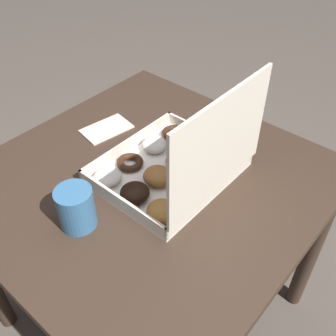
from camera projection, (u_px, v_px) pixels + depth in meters
name	position (u px, v px, depth m)	size (l,w,h in m)	color
ground_plane	(154.00, 309.00, 1.57)	(8.00, 8.00, 0.00)	#564C44
dining_table	(150.00, 205.00, 1.17)	(0.90, 0.89, 0.71)	#38281E
donut_box	(176.00, 167.00, 1.05)	(0.37, 0.32, 0.32)	white
coffee_mug	(76.00, 207.00, 0.93)	(0.09, 0.09, 0.11)	teal
paper_napkin	(106.00, 129.00, 1.26)	(0.17, 0.12, 0.01)	silver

